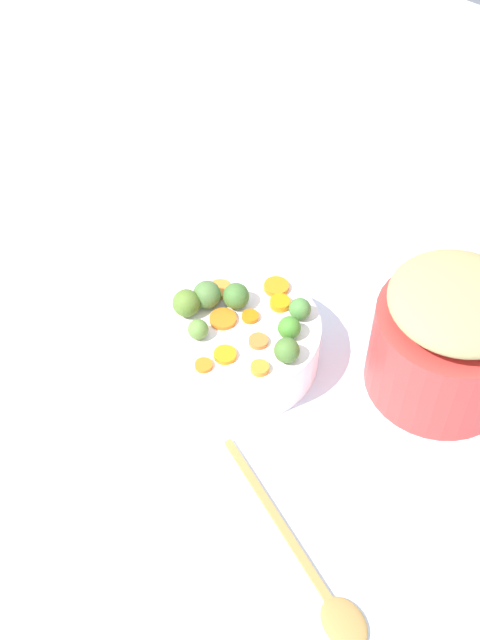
# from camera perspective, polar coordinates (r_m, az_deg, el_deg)

# --- Properties ---
(tabletop) EXTENTS (2.40, 2.40, 0.02)m
(tabletop) POSITION_cam_1_polar(r_m,az_deg,el_deg) (1.24, 0.98, -2.77)
(tabletop) COLOR white
(tabletop) RESTS_ON ground
(serving_bowl_carrots) EXTENTS (0.24, 0.24, 0.08)m
(serving_bowl_carrots) POSITION_cam_1_polar(r_m,az_deg,el_deg) (1.20, -0.00, -1.56)
(serving_bowl_carrots) COLOR white
(serving_bowl_carrots) RESTS_ON tabletop
(metal_pot) EXTENTS (0.22, 0.22, 0.14)m
(metal_pot) POSITION_cam_1_polar(r_m,az_deg,el_deg) (1.18, 14.37, -2.05)
(metal_pot) COLOR red
(metal_pot) RESTS_ON tabletop
(stuffing_mound) EXTENTS (0.19, 0.19, 0.06)m
(stuffing_mound) POSITION_cam_1_polar(r_m,az_deg,el_deg) (1.11, 15.35, 1.27)
(stuffing_mound) COLOR tan
(stuffing_mound) RESTS_ON metal_pot
(carrot_slice_0) EXTENTS (0.06, 0.06, 0.01)m
(carrot_slice_0) POSITION_cam_1_polar(r_m,az_deg,el_deg) (1.17, -1.22, 0.07)
(carrot_slice_0) COLOR orange
(carrot_slice_0) RESTS_ON serving_bowl_carrots
(carrot_slice_1) EXTENTS (0.04, 0.04, 0.01)m
(carrot_slice_1) POSITION_cam_1_polar(r_m,az_deg,el_deg) (1.19, 2.87, 1.22)
(carrot_slice_1) COLOR orange
(carrot_slice_1) RESTS_ON serving_bowl_carrots
(carrot_slice_2) EXTENTS (0.03, 0.03, 0.01)m
(carrot_slice_2) POSITION_cam_1_polar(r_m,az_deg,el_deg) (1.12, -2.77, -3.11)
(carrot_slice_2) COLOR orange
(carrot_slice_2) RESTS_ON serving_bowl_carrots
(carrot_slice_3) EXTENTS (0.04, 0.04, 0.01)m
(carrot_slice_3) POSITION_cam_1_polar(r_m,az_deg,el_deg) (1.14, 1.31, -1.52)
(carrot_slice_3) COLOR orange
(carrot_slice_3) RESTS_ON serving_bowl_carrots
(carrot_slice_4) EXTENTS (0.04, 0.04, 0.01)m
(carrot_slice_4) POSITION_cam_1_polar(r_m,az_deg,el_deg) (1.11, 1.41, -3.44)
(carrot_slice_4) COLOR orange
(carrot_slice_4) RESTS_ON serving_bowl_carrots
(carrot_slice_5) EXTENTS (0.03, 0.03, 0.01)m
(carrot_slice_5) POSITION_cam_1_polar(r_m,az_deg,el_deg) (1.17, 0.84, 0.34)
(carrot_slice_5) COLOR orange
(carrot_slice_5) RESTS_ON serving_bowl_carrots
(carrot_slice_6) EXTENTS (0.05, 0.05, 0.01)m
(carrot_slice_6) POSITION_cam_1_polar(r_m,az_deg,el_deg) (1.13, -1.07, -2.49)
(carrot_slice_6) COLOR orange
(carrot_slice_6) RESTS_ON serving_bowl_carrots
(carrot_slice_7) EXTENTS (0.05, 0.05, 0.01)m
(carrot_slice_7) POSITION_cam_1_polar(r_m,az_deg,el_deg) (1.21, 2.60, 2.37)
(carrot_slice_7) COLOR orange
(carrot_slice_7) RESTS_ON serving_bowl_carrots
(carrot_slice_8) EXTENTS (0.05, 0.05, 0.01)m
(carrot_slice_8) POSITION_cam_1_polar(r_m,az_deg,el_deg) (1.21, -1.41, 2.20)
(carrot_slice_8) COLOR orange
(carrot_slice_8) RESTS_ON serving_bowl_carrots
(brussels_sprout_0) EXTENTS (0.03, 0.03, 0.03)m
(brussels_sprout_0) POSITION_cam_1_polar(r_m,az_deg,el_deg) (1.14, 3.52, -0.55)
(brussels_sprout_0) COLOR #44872A
(brussels_sprout_0) RESTS_ON serving_bowl_carrots
(brussels_sprout_1) EXTENTS (0.03, 0.03, 0.03)m
(brussels_sprout_1) POSITION_cam_1_polar(r_m,az_deg,el_deg) (1.17, 4.28, 0.79)
(brussels_sprout_1) COLOR #4B843A
(brussels_sprout_1) RESTS_ON serving_bowl_carrots
(brussels_sprout_2) EXTENTS (0.03, 0.03, 0.03)m
(brussels_sprout_2) POSITION_cam_1_polar(r_m,az_deg,el_deg) (1.14, -3.00, -0.67)
(brussels_sprout_2) COLOR olive
(brussels_sprout_2) RESTS_ON serving_bowl_carrots
(brussels_sprout_3) EXTENTS (0.04, 0.04, 0.04)m
(brussels_sprout_3) POSITION_cam_1_polar(r_m,az_deg,el_deg) (1.11, 3.35, -2.17)
(brussels_sprout_3) COLOR #4A7530
(brussels_sprout_3) RESTS_ON serving_bowl_carrots
(brussels_sprout_4) EXTENTS (0.04, 0.04, 0.04)m
(brussels_sprout_4) POSITION_cam_1_polar(r_m,az_deg,el_deg) (1.18, -2.36, 1.82)
(brussels_sprout_4) COLOR #4F7638
(brussels_sprout_4) RESTS_ON serving_bowl_carrots
(brussels_sprout_5) EXTENTS (0.04, 0.04, 0.04)m
(brussels_sprout_5) POSITION_cam_1_polar(r_m,az_deg,el_deg) (1.18, -0.29, 1.72)
(brussels_sprout_5) COLOR #447230
(brussels_sprout_5) RESTS_ON serving_bowl_carrots
(brussels_sprout_6) EXTENTS (0.04, 0.04, 0.04)m
(brussels_sprout_6) POSITION_cam_1_polar(r_m,az_deg,el_deg) (1.17, -3.83, 1.21)
(brussels_sprout_6) COLOR #597A2B
(brussels_sprout_6) RESTS_ON serving_bowl_carrots
(wooden_spoon) EXTENTS (0.31, 0.14, 0.01)m
(wooden_spoon) POSITION_cam_1_polar(r_m,az_deg,el_deg) (1.04, 5.66, -18.22)
(wooden_spoon) COLOR #A87F41
(wooden_spoon) RESTS_ON tabletop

